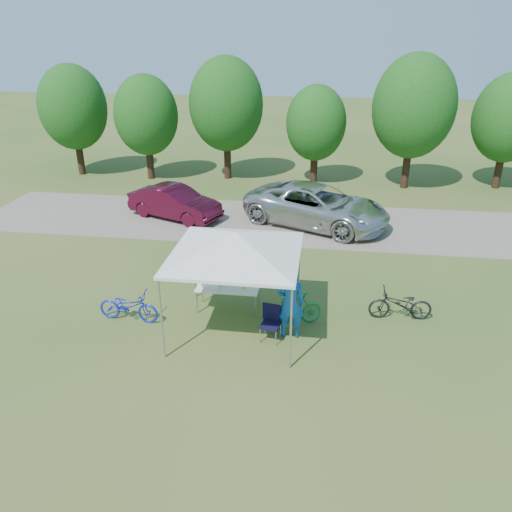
{
  "coord_description": "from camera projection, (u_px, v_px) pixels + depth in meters",
  "views": [
    {
      "loc": [
        2.04,
        -10.99,
        7.18
      ],
      "look_at": [
        0.22,
        2.0,
        1.2
      ],
      "focal_mm": 35.0,
      "sensor_mm": 36.0,
      "label": 1
    }
  ],
  "objects": [
    {
      "name": "cyclist",
      "position": [
        290.0,
        303.0,
        12.42
      ],
      "size": [
        0.75,
        0.53,
        1.94
      ],
      "primitive_type": "imported",
      "rotation": [
        0.0,
        0.0,
        3.24
      ],
      "color": "#1557AC",
      "rests_on": "ground"
    },
    {
      "name": "treeline",
      "position": [
        280.0,
        111.0,
        24.37
      ],
      "size": [
        24.89,
        4.28,
        6.3
      ],
      "color": "#382314",
      "rests_on": "ground"
    },
    {
      "name": "gravel_strip",
      "position": [
        271.0,
        222.0,
        20.35
      ],
      "size": [
        24.0,
        5.0,
        0.02
      ],
      "primitive_type": "cube",
      "color": "gray",
      "rests_on": "ground"
    },
    {
      "name": "sedan",
      "position": [
        175.0,
        202.0,
        20.54
      ],
      "size": [
        4.22,
        2.77,
        1.31
      ],
      "primitive_type": "imported",
      "rotation": [
        0.0,
        0.0,
        1.19
      ],
      "color": "#480C20",
      "rests_on": "gravel_strip"
    },
    {
      "name": "bike_dark",
      "position": [
        401.0,
        304.0,
        13.38
      ],
      "size": [
        1.72,
        0.7,
        0.88
      ],
      "primitive_type": "imported",
      "rotation": [
        0.0,
        0.0,
        -1.51
      ],
      "color": "black",
      "rests_on": "ground"
    },
    {
      "name": "ice_cream_cup",
      "position": [
        243.0,
        288.0,
        13.61
      ],
      "size": [
        0.09,
        0.09,
        0.07
      ],
      "primitive_type": "cylinder",
      "color": "#D0E836",
      "rests_on": "folding_table"
    },
    {
      "name": "folding_table",
      "position": [
        228.0,
        288.0,
        13.74
      ],
      "size": [
        1.73,
        0.72,
        0.71
      ],
      "color": "white",
      "rests_on": "ground"
    },
    {
      "name": "minivan",
      "position": [
        317.0,
        206.0,
        19.72
      ],
      "size": [
        6.32,
        4.74,
        1.6
      ],
      "primitive_type": "imported",
      "rotation": [
        0.0,
        0.0,
        1.16
      ],
      "color": "silver",
      "rests_on": "gravel_strip"
    },
    {
      "name": "bike_green",
      "position": [
        295.0,
        310.0,
        13.06
      ],
      "size": [
        1.62,
        1.13,
        0.96
      ],
      "primitive_type": "imported",
      "rotation": [
        0.0,
        0.0,
        -1.1
      ],
      "color": "#1C7E47",
      "rests_on": "ground"
    },
    {
      "name": "folding_chair",
      "position": [
        271.0,
        319.0,
        12.52
      ],
      "size": [
        0.54,
        0.56,
        0.91
      ],
      "rotation": [
        0.0,
        0.0,
        -0.19
      ],
      "color": "black",
      "rests_on": "ground"
    },
    {
      "name": "bike_blue",
      "position": [
        128.0,
        306.0,
        13.32
      ],
      "size": [
        1.71,
        0.7,
        0.88
      ],
      "primitive_type": "imported",
      "rotation": [
        0.0,
        0.0,
        1.5
      ],
      "color": "#172BCC",
      "rests_on": "ground"
    },
    {
      "name": "cooler",
      "position": [
        211.0,
        280.0,
        13.7
      ],
      "size": [
        0.5,
        0.34,
        0.36
      ],
      "color": "white",
      "rests_on": "folding_table"
    },
    {
      "name": "canopy",
      "position": [
        235.0,
        235.0,
        12.04
      ],
      "size": [
        4.53,
        4.53,
        3.0
      ],
      "color": "#A5A5AA",
      "rests_on": "ground"
    },
    {
      "name": "ground",
      "position": [
        237.0,
        328.0,
        13.14
      ],
      "size": [
        100.0,
        100.0,
        0.0
      ],
      "primitive_type": "plane",
      "color": "#2D5119",
      "rests_on": "ground"
    }
  ]
}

